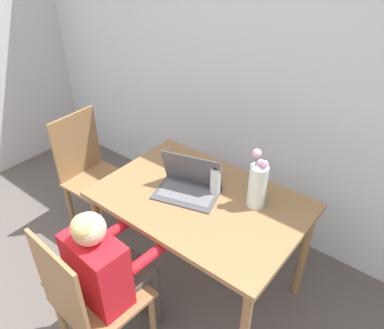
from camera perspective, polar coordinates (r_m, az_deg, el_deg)
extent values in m
cube|color=silver|center=(2.50, 11.49, 14.38)|extent=(6.40, 0.05, 2.50)
cube|color=olive|center=(2.12, 1.33, -5.44)|extent=(1.16, 0.78, 0.03)
cylinder|color=olive|center=(2.48, -13.69, -10.91)|extent=(0.05, 0.05, 0.70)
cylinder|color=olive|center=(2.81, -3.14, -3.56)|extent=(0.05, 0.05, 0.70)
cylinder|color=olive|center=(2.42, 16.62, -12.90)|extent=(0.05, 0.05, 0.70)
cube|color=olive|center=(2.07, -13.42, -19.00)|extent=(0.42, 0.42, 0.02)
cube|color=olive|center=(1.83, -19.46, -17.36)|extent=(0.38, 0.04, 0.47)
cylinder|color=olive|center=(2.22, -6.00, -22.59)|extent=(0.04, 0.04, 0.42)
cylinder|color=olive|center=(2.39, -11.82, -17.69)|extent=(0.04, 0.04, 0.42)
cylinder|color=olive|center=(2.30, -19.00, -22.08)|extent=(0.04, 0.04, 0.42)
cube|color=olive|center=(2.81, -13.98, -2.56)|extent=(0.41, 0.41, 0.02)
cube|color=olive|center=(2.81, -17.23, 2.92)|extent=(0.03, 0.38, 0.47)
cylinder|color=olive|center=(2.76, -13.65, -9.21)|extent=(0.04, 0.04, 0.42)
cylinder|color=olive|center=(2.92, -8.71, -5.71)|extent=(0.04, 0.04, 0.42)
cylinder|color=olive|center=(2.98, -18.01, -6.35)|extent=(0.04, 0.04, 0.42)
cylinder|color=olive|center=(3.13, -13.18, -3.27)|extent=(0.04, 0.04, 0.42)
cube|color=red|center=(1.92, -14.22, -15.33)|extent=(0.33, 0.20, 0.38)
sphere|color=beige|center=(1.73, -15.45, -9.44)|extent=(0.15, 0.15, 0.15)
sphere|color=#D8BC72|center=(1.71, -15.96, -9.21)|extent=(0.13, 0.13, 0.13)
cylinder|color=#4C4742|center=(2.06, -9.00, -17.64)|extent=(0.11, 0.29, 0.09)
cylinder|color=#4C4742|center=(2.14, -11.59, -15.47)|extent=(0.11, 0.29, 0.09)
cylinder|color=#4C4742|center=(2.29, -5.64, -19.40)|extent=(0.07, 0.07, 0.44)
cylinder|color=#4C4742|center=(2.36, -8.14, -17.43)|extent=(0.07, 0.07, 0.44)
cylinder|color=red|center=(1.90, -6.59, -13.84)|extent=(0.07, 0.24, 0.06)
cylinder|color=red|center=(2.06, -11.77, -9.89)|extent=(0.07, 0.24, 0.06)
cube|color=#4C4C51|center=(2.13, -0.84, -4.51)|extent=(0.40, 0.32, 0.01)
cube|color=slate|center=(2.12, -0.84, -4.38)|extent=(0.34, 0.24, 0.00)
cube|color=#4C4C51|center=(2.12, -0.03, -0.83)|extent=(0.36, 0.17, 0.22)
cube|color=#19284C|center=(2.12, 0.00, -0.76)|extent=(0.32, 0.15, 0.19)
cylinder|color=silver|center=(2.02, 9.94, -3.28)|extent=(0.10, 0.10, 0.25)
cylinder|color=#3D7A38|center=(1.99, 10.67, -2.57)|extent=(0.01, 0.01, 0.22)
sphere|color=#EA9EC6|center=(1.93, 11.01, 0.10)|extent=(0.04, 0.04, 0.04)
cylinder|color=#3D7A38|center=(2.02, 10.16, -2.27)|extent=(0.01, 0.01, 0.21)
sphere|color=#EA9EC6|center=(1.96, 10.46, 0.16)|extent=(0.05, 0.05, 0.05)
cylinder|color=#3D7A38|center=(1.98, 9.49, -1.68)|extent=(0.01, 0.01, 0.28)
sphere|color=#EA9EC6|center=(1.91, 9.86, 1.70)|extent=(0.05, 0.05, 0.05)
cylinder|color=#3D7A38|center=(1.99, 9.86, -3.15)|extent=(0.01, 0.01, 0.19)
sphere|color=#EA9EC6|center=(1.93, 10.13, -0.86)|extent=(0.03, 0.03, 0.03)
cylinder|color=silver|center=(2.10, 3.58, -2.53)|extent=(0.06, 0.06, 0.17)
cylinder|color=#262628|center=(2.04, 3.67, -0.41)|extent=(0.04, 0.04, 0.02)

